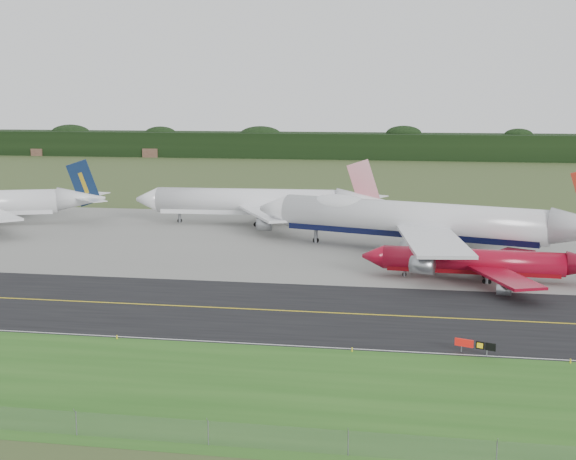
# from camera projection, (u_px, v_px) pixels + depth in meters

# --- Properties ---
(ground) EXTENTS (600.00, 600.00, 0.00)m
(ground) POSITION_uv_depth(u_px,v_px,m) (338.00, 306.00, 114.35)
(ground) COLOR #3C4B23
(ground) RESTS_ON ground
(grass_verge) EXTENTS (400.00, 30.00, 0.01)m
(grass_verge) POSITION_uv_depth(u_px,v_px,m) (301.00, 394.00, 80.32)
(grass_verge) COLOR #235318
(grass_verge) RESTS_ON ground
(taxiway) EXTENTS (400.00, 32.00, 0.02)m
(taxiway) POSITION_uv_depth(u_px,v_px,m) (335.00, 313.00, 110.46)
(taxiway) COLOR black
(taxiway) RESTS_ON ground
(apron) EXTENTS (400.00, 78.00, 0.01)m
(apron) POSITION_uv_depth(u_px,v_px,m) (365.00, 242.00, 163.92)
(apron) COLOR gray
(apron) RESTS_ON ground
(taxiway_centreline) EXTENTS (400.00, 0.40, 0.00)m
(taxiway_centreline) POSITION_uv_depth(u_px,v_px,m) (335.00, 313.00, 110.45)
(taxiway_centreline) COLOR gold
(taxiway_centreline) RESTS_ON taxiway
(taxiway_edge_line) EXTENTS (400.00, 0.25, 0.00)m
(taxiway_edge_line) POSITION_uv_depth(u_px,v_px,m) (321.00, 347.00, 95.38)
(taxiway_edge_line) COLOR silver
(taxiway_edge_line) RESTS_ON taxiway
(perimeter_fence) EXTENTS (320.00, 0.10, 320.00)m
(perimeter_fence) POSITION_uv_depth(u_px,v_px,m) (277.00, 438.00, 67.50)
(perimeter_fence) COLOR slate
(perimeter_fence) RESTS_ON ground
(horizon_treeline) EXTENTS (700.00, 25.00, 12.00)m
(horizon_treeline) POSITION_uv_depth(u_px,v_px,m) (400.00, 147.00, 379.58)
(horizon_treeline) COLOR black
(horizon_treeline) RESTS_ON ground
(jet_ba_747) EXTENTS (70.81, 57.29, 18.17)m
(jet_ba_747) POSITION_uv_depth(u_px,v_px,m) (423.00, 221.00, 152.04)
(jet_ba_747) COLOR silver
(jet_ba_747) RESTS_ON ground
(jet_red_737) EXTENTS (40.19, 32.72, 10.85)m
(jet_red_737) POSITION_uv_depth(u_px,v_px,m) (487.00, 263.00, 129.29)
(jet_red_737) COLOR maroon
(jet_red_737) RESTS_ON ground
(jet_star_tail) EXTENTS (58.64, 49.11, 15.48)m
(jet_star_tail) POSITION_uv_depth(u_px,v_px,m) (260.00, 202.00, 185.80)
(jet_star_tail) COLOR white
(jet_star_tail) RESTS_ON ground
(taxiway_sign) EXTENTS (4.58, 1.81, 1.60)m
(taxiway_sign) POSITION_uv_depth(u_px,v_px,m) (475.00, 345.00, 92.74)
(taxiway_sign) COLOR slate
(taxiway_sign) RESTS_ON ground
(edge_marker_left) EXTENTS (0.16, 0.16, 0.50)m
(edge_marker_left) POSITION_uv_depth(u_px,v_px,m) (117.00, 337.00, 98.56)
(edge_marker_left) COLOR yellow
(edge_marker_left) RESTS_ON ground
(edge_marker_center) EXTENTS (0.16, 0.16, 0.50)m
(edge_marker_center) POSITION_uv_depth(u_px,v_px,m) (352.00, 350.00, 93.74)
(edge_marker_center) COLOR yellow
(edge_marker_center) RESTS_ON ground
(edge_marker_right) EXTENTS (0.16, 0.16, 0.50)m
(edge_marker_right) POSITION_uv_depth(u_px,v_px,m) (570.00, 361.00, 89.66)
(edge_marker_right) COLOR yellow
(edge_marker_right) RESTS_ON ground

